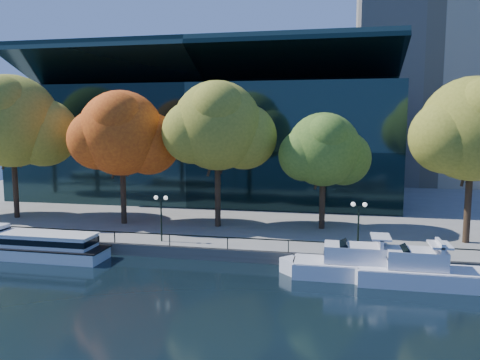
% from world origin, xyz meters
% --- Properties ---
extents(ground, '(160.00, 160.00, 0.00)m').
position_xyz_m(ground, '(0.00, 0.00, 0.00)').
color(ground, black).
rests_on(ground, ground).
extents(promenade, '(90.00, 67.08, 1.00)m').
position_xyz_m(promenade, '(0.00, 36.38, 0.50)').
color(promenade, slate).
rests_on(promenade, ground).
extents(railing, '(88.20, 0.08, 0.99)m').
position_xyz_m(railing, '(0.00, 3.25, 1.94)').
color(railing, black).
rests_on(railing, promenade).
extents(convention_building, '(50.00, 24.57, 21.43)m').
position_xyz_m(convention_building, '(-4.00, 31.79, 8.51)').
color(convention_building, black).
rests_on(convention_building, ground).
extents(tour_boat, '(13.80, 3.08, 2.62)m').
position_xyz_m(tour_boat, '(-11.44, 0.79, 1.11)').
color(tour_boat, white).
rests_on(tour_boat, ground).
extents(cruiser_near, '(11.13, 2.87, 3.22)m').
position_xyz_m(cruiser_near, '(15.19, 0.91, 1.00)').
color(cruiser_near, silver).
rests_on(cruiser_near, ground).
extents(cruiser_far, '(9.93, 2.75, 3.24)m').
position_xyz_m(cruiser_far, '(19.21, 0.21, 1.03)').
color(cruiser_far, silver).
rests_on(cruiser_far, ground).
extents(tree_1, '(12.31, 10.10, 15.37)m').
position_xyz_m(tree_1, '(-20.22, 11.04, 11.23)').
color(tree_1, black).
rests_on(tree_1, promenade).
extents(tree_2, '(10.70, 8.77, 13.52)m').
position_xyz_m(tree_2, '(-7.44, 10.57, 10.06)').
color(tree_2, black).
rests_on(tree_2, promenade).
extents(tree_3, '(10.93, 8.97, 14.37)m').
position_xyz_m(tree_3, '(2.34, 11.21, 10.80)').
color(tree_3, black).
rests_on(tree_3, promenade).
extents(tree_4, '(8.85, 7.26, 11.27)m').
position_xyz_m(tree_4, '(12.51, 12.28, 8.57)').
color(tree_4, black).
rests_on(tree_4, promenade).
extents(tree_5, '(10.99, 9.01, 14.16)m').
position_xyz_m(tree_5, '(24.92, 9.29, 10.57)').
color(tree_5, black).
rests_on(tree_5, promenade).
extents(lamp_1, '(1.26, 0.36, 4.03)m').
position_xyz_m(lamp_1, '(-1.19, 4.50, 3.98)').
color(lamp_1, black).
rests_on(lamp_1, promenade).
extents(lamp_2, '(1.26, 0.36, 4.03)m').
position_xyz_m(lamp_2, '(15.44, 4.50, 3.98)').
color(lamp_2, black).
rests_on(lamp_2, promenade).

